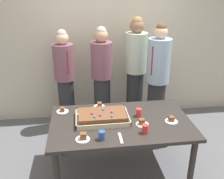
{
  "coord_description": "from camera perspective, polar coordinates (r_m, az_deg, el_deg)",
  "views": [
    {
      "loc": [
        -0.44,
        -2.55,
        2.23
      ],
      "look_at": [
        -0.09,
        0.15,
        1.07
      ],
      "focal_mm": 40.25,
      "sensor_mm": 36.0,
      "label": 1
    }
  ],
  "objects": [
    {
      "name": "cake_server_utensil",
      "position": [
        2.69,
        1.96,
        -10.98
      ],
      "size": [
        0.03,
        0.2,
        0.01
      ],
      "primitive_type": "cube",
      "color": "silver",
      "rests_on": "party_table"
    },
    {
      "name": "plated_slice_near_left",
      "position": [
        2.68,
        -6.6,
        -10.76
      ],
      "size": [
        0.15,
        0.15,
        0.08
      ],
      "color": "white",
      "rests_on": "party_table"
    },
    {
      "name": "interior_back_panel",
      "position": [
        4.24,
        -1.44,
        13.09
      ],
      "size": [
        8.0,
        0.12,
        3.0
      ],
      "primitive_type": "cube",
      "color": "beige",
      "rests_on": "ground_plane"
    },
    {
      "name": "plated_slice_near_right",
      "position": [
        3.06,
        13.33,
        -6.77
      ],
      "size": [
        0.15,
        0.15,
        0.06
      ],
      "color": "white",
      "rests_on": "party_table"
    },
    {
      "name": "plated_slice_center_front",
      "position": [
        3.25,
        -11.2,
        -4.74
      ],
      "size": [
        0.15,
        0.15,
        0.06
      ],
      "color": "white",
      "rests_on": "party_table"
    },
    {
      "name": "plated_slice_far_left",
      "position": [
        3.31,
        -2.87,
        -3.71
      ],
      "size": [
        0.15,
        0.15,
        0.07
      ],
      "color": "white",
      "rests_on": "party_table"
    },
    {
      "name": "person_striped_tie_right",
      "position": [
        3.92,
        -2.3,
        2.64
      ],
      "size": [
        0.33,
        0.33,
        1.66
      ],
      "rotation": [
        0.0,
        0.0,
        -1.66
      ],
      "color": "#28282D",
      "rests_on": "ground_plane"
    },
    {
      "name": "person_serving_front",
      "position": [
        4.01,
        -10.61,
        2.37
      ],
      "size": [
        0.32,
        0.32,
        1.62
      ],
      "rotation": [
        0.0,
        0.0,
        -1.18
      ],
      "color": "#28282D",
      "rests_on": "ground_plane"
    },
    {
      "name": "drink_cup_far_end",
      "position": [
        2.65,
        -2.32,
        -10.37
      ],
      "size": [
        0.07,
        0.07,
        0.1
      ],
      "primitive_type": "cylinder",
      "color": "#2D5199",
      "rests_on": "party_table"
    },
    {
      "name": "person_left_edge_reaching",
      "position": [
        3.8,
        10.26,
        2.13
      ],
      "size": [
        0.33,
        0.33,
        1.73
      ],
      "rotation": [
        0.0,
        0.0,
        -2.43
      ],
      "color": "#28282D",
      "rests_on": "ground_plane"
    },
    {
      "name": "drink_cup_middle",
      "position": [
        2.78,
        7.56,
        -8.86
      ],
      "size": [
        0.07,
        0.07,
        0.1
      ],
      "primitive_type": "cylinder",
      "color": "red",
      "rests_on": "party_table"
    },
    {
      "name": "drink_cup_nearest",
      "position": [
        3.1,
        6.08,
        -5.21
      ],
      "size": [
        0.07,
        0.07,
        0.1
      ],
      "primitive_type": "cylinder",
      "color": "red",
      "rests_on": "party_table"
    },
    {
      "name": "party_table",
      "position": [
        3.04,
        2.01,
        -8.51
      ],
      "size": [
        1.66,
        1.0,
        0.72
      ],
      "color": "#2D2826",
      "rests_on": "ground_plane"
    },
    {
      "name": "sheet_cake",
      "position": [
        2.99,
        -2.23,
        -6.2
      ],
      "size": [
        0.62,
        0.41,
        0.12
      ],
      "color": "beige",
      "rests_on": "party_table"
    },
    {
      "name": "ground_plane",
      "position": [
        3.42,
        1.85,
        -17.71
      ],
      "size": [
        12.0,
        12.0,
        0.0
      ],
      "primitive_type": "plane",
      "color": "#5B5B60"
    },
    {
      "name": "plated_slice_far_right",
      "position": [
        2.93,
        6.82,
        -7.56
      ],
      "size": [
        0.15,
        0.15,
        0.08
      ],
      "color": "white",
      "rests_on": "party_table"
    },
    {
      "name": "person_green_shirt_behind",
      "position": [
        4.05,
        5.35,
        4.25
      ],
      "size": [
        0.34,
        0.34,
        1.78
      ],
      "rotation": [
        0.0,
        0.0,
        -2.09
      ],
      "color": "#28282D",
      "rests_on": "ground_plane"
    }
  ]
}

